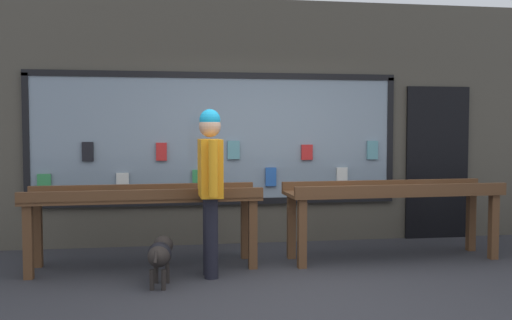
% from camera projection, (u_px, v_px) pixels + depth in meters
% --- Properties ---
extents(ground_plane, '(40.00, 40.00, 0.00)m').
position_uv_depth(ground_plane, '(295.00, 291.00, 5.33)').
color(ground_plane, '#2D2D33').
extents(shopfront_facade, '(8.28, 0.29, 3.22)m').
position_uv_depth(shopfront_facade, '(256.00, 124.00, 7.60)').
color(shopfront_facade, '#4C473D').
rests_on(shopfront_facade, ground_plane).
extents(display_table_left, '(2.53, 0.75, 0.89)m').
position_uv_depth(display_table_left, '(144.00, 203.00, 6.19)').
color(display_table_left, brown).
rests_on(display_table_left, ground_plane).
extents(display_table_right, '(2.53, 0.72, 0.90)m').
position_uv_depth(display_table_right, '(392.00, 198.00, 6.63)').
color(display_table_right, brown).
rests_on(display_table_right, ground_plane).
extents(person_browsing, '(0.23, 0.68, 1.72)m').
position_uv_depth(person_browsing, '(210.00, 178.00, 5.82)').
color(person_browsing, black).
rests_on(person_browsing, ground_plane).
extents(small_dog, '(0.28, 0.62, 0.45)m').
position_uv_depth(small_dog, '(160.00, 254.00, 5.52)').
color(small_dog, black).
rests_on(small_dog, ground_plane).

